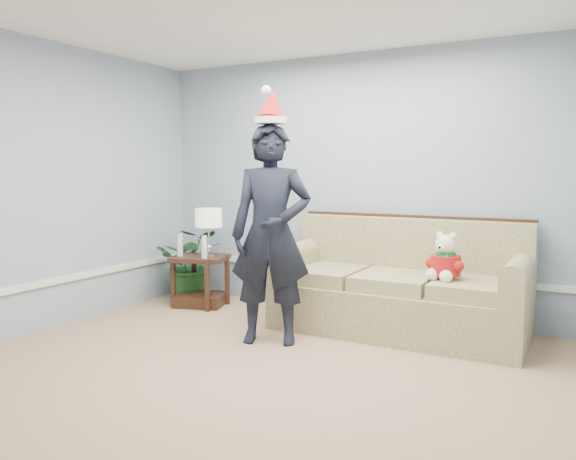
# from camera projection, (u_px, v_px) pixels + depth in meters

# --- Properties ---
(room_shell) EXTENTS (4.54, 5.04, 2.74)m
(room_shell) POSITION_uv_depth(u_px,v_px,m) (208.00, 193.00, 3.70)
(room_shell) COLOR #A28368
(room_shell) RESTS_ON ground
(wainscot_trim) EXTENTS (4.49, 4.99, 0.06)m
(wainscot_trim) POSITION_uv_depth(u_px,v_px,m) (184.00, 280.00, 5.38)
(wainscot_trim) COLOR white
(wainscot_trim) RESTS_ON room_shell
(sofa) EXTENTS (2.27, 0.98, 1.07)m
(sofa) POSITION_uv_depth(u_px,v_px,m) (400.00, 291.00, 5.24)
(sofa) COLOR brown
(sofa) RESTS_ON room_shell
(side_table) EXTENTS (0.70, 0.64, 0.56)m
(side_table) POSITION_uv_depth(u_px,v_px,m) (201.00, 286.00, 6.24)
(side_table) COLOR #372014
(side_table) RESTS_ON room_shell
(table_lamp) EXTENTS (0.30, 0.30, 0.53)m
(table_lamp) POSITION_uv_depth(u_px,v_px,m) (209.00, 220.00, 6.16)
(table_lamp) COLOR silver
(table_lamp) RESTS_ON side_table
(candle_pair) EXTENTS (0.40, 0.06, 0.25)m
(candle_pair) POSITION_uv_depth(u_px,v_px,m) (192.00, 247.00, 6.12)
(candle_pair) COLOR silver
(candle_pair) RESTS_ON side_table
(houseplant) EXTENTS (0.98, 0.95, 0.84)m
(houseplant) POSITION_uv_depth(u_px,v_px,m) (191.00, 263.00, 6.55)
(houseplant) COLOR #1E5628
(houseplant) RESTS_ON room_shell
(man) EXTENTS (0.81, 0.68, 1.90)m
(man) POSITION_uv_depth(u_px,v_px,m) (271.00, 234.00, 4.84)
(man) COLOR black
(man) RESTS_ON room_shell
(santa_hat) EXTENTS (0.32, 0.35, 0.32)m
(santa_hat) POSITION_uv_depth(u_px,v_px,m) (272.00, 108.00, 4.74)
(santa_hat) COLOR white
(santa_hat) RESTS_ON man
(teddy_bear) EXTENTS (0.32, 0.32, 0.42)m
(teddy_bear) POSITION_uv_depth(u_px,v_px,m) (445.00, 262.00, 4.84)
(teddy_bear) COLOR white
(teddy_bear) RESTS_ON sofa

